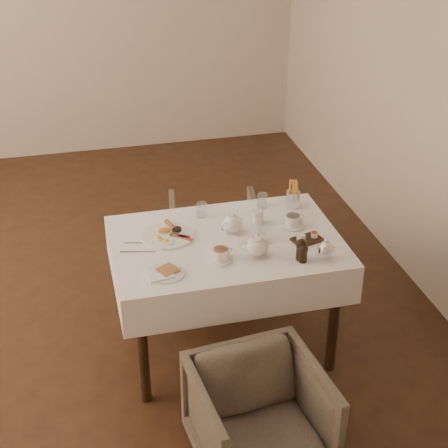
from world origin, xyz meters
TOP-DOWN VIEW (x-y plane):
  - table at (0.80, -0.75)m, footprint 1.28×0.88m
  - armchair_near at (0.74, -1.65)m, footprint 0.67×0.68m
  - armchair_far at (0.91, 0.04)m, footprint 0.69×0.71m
  - breakfast_plate at (0.49, -0.63)m, footprint 0.30×0.30m
  - side_plate at (0.41, -1.02)m, footprint 0.20×0.20m
  - teapot_centre at (0.86, -0.68)m, footprint 0.19×0.17m
  - teapot_front at (0.92, -0.95)m, footprint 0.18×0.15m
  - creamer at (1.03, -0.60)m, footprint 0.07×0.07m
  - teacup_near at (0.72, -0.94)m, footprint 0.14×0.14m
  - teacup_far at (1.21, -0.69)m, footprint 0.14×0.14m
  - glass_left at (0.73, -0.45)m, footprint 0.07×0.07m
  - glass_mid at (0.98, -0.81)m, footprint 0.09×0.09m
  - glass_right at (1.11, -0.42)m, footprint 0.08×0.08m
  - condiment_board at (1.24, -0.86)m, footprint 0.19×0.15m
  - pepper_mill_left at (1.14, -1.04)m, footprint 0.08×0.08m
  - pepper_mill_right at (1.14, -1.06)m, footprint 0.07×0.07m
  - silver_pot at (1.27, -1.06)m, footprint 0.12×0.10m
  - fries_cup at (1.29, -0.46)m, footprint 0.09×0.09m
  - cutlery_fork at (0.33, -0.67)m, footprint 0.19×0.06m
  - cutlery_knife at (0.30, -0.76)m, footprint 0.20×0.06m

SIDE VIEW (x-z plane):
  - armchair_far at x=0.91m, z-range 0.00..0.57m
  - armchair_near at x=0.74m, z-range 0.00..0.57m
  - table at x=0.80m, z-range 0.26..1.02m
  - cutlery_fork at x=0.33m, z-range 0.76..0.76m
  - cutlery_knife at x=0.30m, z-range 0.76..0.76m
  - side_plate at x=0.41m, z-range 0.75..0.78m
  - breakfast_plate at x=0.49m, z-range 0.75..0.78m
  - condiment_board at x=1.24m, z-range 0.75..0.79m
  - teacup_near at x=0.72m, z-range 0.75..0.82m
  - teacup_far at x=1.21m, z-range 0.75..0.82m
  - creamer at x=1.03m, z-range 0.76..0.83m
  - glass_left at x=0.73m, z-range 0.75..0.84m
  - glass_right at x=1.11m, z-range 0.76..0.84m
  - glass_mid at x=0.98m, z-range 0.76..0.85m
  - pepper_mill_right at x=1.14m, z-range 0.76..0.86m
  - silver_pot at x=1.27m, z-range 0.76..0.88m
  - pepper_mill_left at x=1.14m, z-range 0.76..0.88m
  - teapot_centre at x=0.86m, z-range 0.76..0.88m
  - teapot_front at x=0.92m, z-range 0.76..0.89m
  - fries_cup at x=1.29m, z-range 0.74..0.93m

